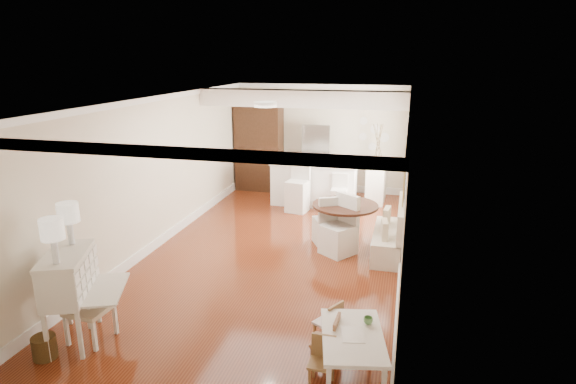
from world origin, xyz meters
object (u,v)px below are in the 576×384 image
at_px(breakfast_counter, 314,184).
at_px(pantry_cabinet, 259,147).
at_px(dining_table, 345,225).
at_px(slip_chair_far, 327,219).
at_px(kids_chair_b, 328,322).
at_px(kids_chair_c, 321,363).
at_px(fridge, 329,160).
at_px(sideboard, 376,183).
at_px(slip_chair_near, 339,225).
at_px(gustavian_armchair, 89,307).
at_px(kids_chair_a, 325,340).
at_px(secretary_bureau, 71,298).
at_px(kids_table, 352,357).
at_px(wicker_basket, 44,347).
at_px(bar_stool_left, 297,187).
at_px(bar_stool_right, 339,194).

distance_m(breakfast_counter, pantry_cabinet, 2.11).
bearing_deg(dining_table, slip_chair_far, 170.91).
height_order(kids_chair_b, kids_chair_c, kids_chair_b).
bearing_deg(slip_chair_far, kids_chair_b, 72.74).
distance_m(fridge, sideboard, 1.36).
bearing_deg(slip_chair_far, kids_chair_c, 71.78).
relative_size(kids_chair_b, slip_chair_near, 0.54).
relative_size(gustavian_armchair, breakfast_counter, 0.44).
bearing_deg(kids_chair_a, pantry_cabinet, -154.28).
distance_m(kids_chair_a, pantry_cabinet, 7.90).
xyz_separation_m(dining_table, breakfast_counter, (-1.08, 2.46, 0.10)).
relative_size(secretary_bureau, kids_table, 1.08).
bearing_deg(wicker_basket, bar_stool_left, 75.25).
height_order(kids_chair_c, bar_stool_left, bar_stool_left).
xyz_separation_m(kids_chair_a, pantry_cabinet, (-3.05, 7.23, 0.83)).
xyz_separation_m(bar_stool_left, bar_stool_right, (0.95, 0.11, -0.13)).
bearing_deg(secretary_bureau, wicker_basket, -127.68).
relative_size(kids_chair_c, slip_chair_far, 0.57).
xyz_separation_m(gustavian_armchair, kids_chair_a, (2.96, 0.21, -0.13)).
height_order(breakfast_counter, sideboard, breakfast_counter).
height_order(wicker_basket, kids_table, kids_table).
height_order(secretary_bureau, dining_table, secretary_bureau).
bearing_deg(kids_table, dining_table, 98.89).
bearing_deg(dining_table, kids_chair_a, -85.78).
relative_size(slip_chair_far, fridge, 0.55).
relative_size(secretary_bureau, bar_stool_left, 1.04).
height_order(breakfast_counter, bar_stool_left, bar_stool_left).
bearing_deg(pantry_cabinet, fridge, -0.90).
distance_m(wicker_basket, bar_stool_left, 6.49).
relative_size(slip_chair_near, fridge, 0.60).
bearing_deg(wicker_basket, kids_table, 8.09).
bearing_deg(kids_chair_a, breakfast_counter, -164.76).
bearing_deg(bar_stool_right, kids_chair_c, -84.79).
xyz_separation_m(slip_chair_near, breakfast_counter, (-1.02, 2.83, -0.03)).
height_order(kids_chair_b, fridge, fridge).
bearing_deg(slip_chair_near, secretary_bureau, -91.96).
relative_size(kids_chair_a, bar_stool_left, 0.55).
distance_m(wicker_basket, slip_chair_far, 5.18).
relative_size(kids_chair_a, fridge, 0.36).
xyz_separation_m(gustavian_armchair, wicker_basket, (-0.31, -0.48, -0.31)).
distance_m(secretary_bureau, slip_chair_far, 4.76).
bearing_deg(kids_chair_c, sideboard, 90.52).
xyz_separation_m(gustavian_armchair, fridge, (1.80, 7.41, 0.45)).
xyz_separation_m(kids_chair_c, fridge, (-1.18, 7.58, 0.62)).
xyz_separation_m(wicker_basket, kids_chair_b, (3.23, 1.13, 0.16)).
height_order(kids_chair_a, breakfast_counter, breakfast_counter).
height_order(slip_chair_far, bar_stool_right, slip_chair_far).
bearing_deg(secretary_bureau, slip_chair_near, 30.05).
height_order(wicker_basket, fridge, fridge).
distance_m(kids_chair_a, kids_chair_b, 0.45).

